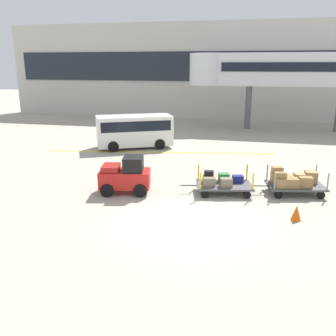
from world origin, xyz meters
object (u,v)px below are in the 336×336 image
Objects in this scene: baggage_cart_lead at (222,183)px; safety_cone_near at (296,213)px; baggage_cart_middle at (294,181)px; shuttle_van at (134,129)px; baggage_tug at (126,176)px.

baggage_cart_lead reaches higher than safety_cone_near.
safety_cone_near is (2.77, -2.28, -0.19)m from baggage_cart_lead.
baggage_cart_middle is 11.63m from shuttle_van.
baggage_cart_middle is 0.60× the size of shuttle_van.
shuttle_van is (-6.34, 7.60, 0.77)m from baggage_cart_lead.
shuttle_van is 13.47m from safety_cone_near.
shuttle_van is (-2.35, 8.46, 0.48)m from baggage_tug.
safety_cone_near is at bearing -47.32° from shuttle_van.
baggage_tug is at bearing -167.96° from baggage_cart_middle.
baggage_tug reaches higher than baggage_cart_middle.
shuttle_van reaches higher than safety_cone_near.
baggage_tug is 0.74× the size of baggage_cart_lead.
baggage_tug is 4.15× the size of safety_cone_near.
baggage_cart_middle reaches higher than safety_cone_near.
shuttle_van is at bearing 132.68° from safety_cone_near.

